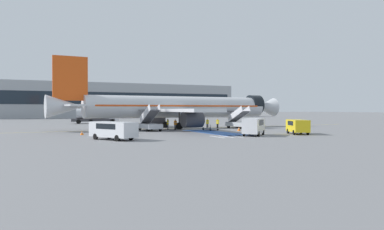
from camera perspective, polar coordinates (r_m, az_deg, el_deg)
ground_plane at (r=62.34m, az=-1.63°, el=-2.06°), size 600.00×600.00×0.00m
apron_leadline_yellow at (r=62.49m, az=-1.76°, el=-2.05°), size 75.67×4.19×0.01m
apron_stand_patch_blue at (r=51.57m, az=3.47°, el=-2.68°), size 4.01×13.81×0.01m
apron_walkway_bar_0 at (r=43.39m, az=3.85°, el=-3.35°), size 0.44×3.60×0.01m
apron_walkway_bar_1 at (r=43.98m, az=5.23°, el=-3.30°), size 0.44×3.60×0.01m
apron_walkway_bar_2 at (r=44.58m, az=6.57°, el=-3.24°), size 0.44×3.60×0.01m
apron_walkway_bar_3 at (r=45.22m, az=7.87°, el=-3.19°), size 0.44×3.60×0.01m
apron_walkway_bar_4 at (r=45.87m, az=9.14°, el=-3.13°), size 0.44×3.60×0.01m
apron_walkway_bar_5 at (r=46.55m, az=10.37°, el=-3.07°), size 0.44×3.60×0.01m
airliner at (r=62.08m, az=-2.40°, el=1.19°), size 41.03×36.26×10.89m
boarding_stairs_forward at (r=63.14m, az=7.11°, el=-1.16°), size 2.45×5.32×3.75m
boarding_stairs_aft at (r=55.65m, az=-6.46°, el=-1.41°), size 2.45×5.32×3.97m
fuel_tanker at (r=86.31m, az=-14.57°, el=-0.14°), size 10.50×4.14×3.37m
service_van_0 at (r=45.85m, az=9.40°, el=-1.56°), size 4.59×4.49×2.10m
service_van_1 at (r=39.98m, az=-11.93°, el=-2.09°), size 4.34×5.84×1.89m
service_van_2 at (r=49.83m, az=15.80°, el=-1.54°), size 3.43×4.71×1.85m
baggage_cart at (r=57.23m, az=2.81°, el=-2.07°), size 1.71×2.72×0.87m
ground_crew_0 at (r=60.81m, az=3.92°, el=-1.22°), size 0.41×0.49×1.68m
ground_crew_1 at (r=61.63m, az=2.37°, el=-1.21°), size 0.48×0.44×1.66m
ground_crew_2 at (r=57.82m, az=-2.56°, el=-1.35°), size 0.45×0.28×1.65m
ground_crew_3 at (r=58.62m, az=-3.70°, el=-1.29°), size 0.43×0.49×1.71m
traffic_cone_0 at (r=55.67m, az=7.17°, el=-2.12°), size 0.52×0.52×0.58m
traffic_cone_1 at (r=58.51m, az=9.70°, el=-2.01°), size 0.47×0.47×0.53m
traffic_cone_2 at (r=48.66m, az=-16.43°, el=-2.63°), size 0.46×0.46×0.51m
terminal_building at (r=146.54m, az=-12.01°, el=2.16°), size 98.18×12.10×12.99m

